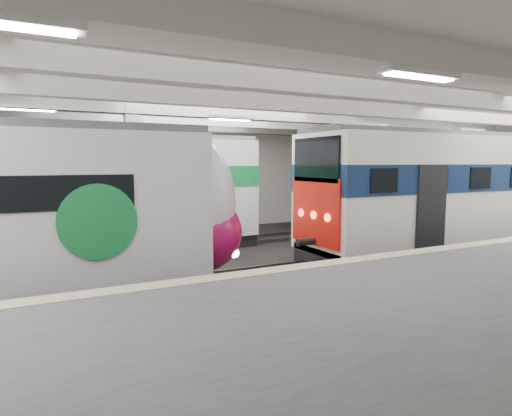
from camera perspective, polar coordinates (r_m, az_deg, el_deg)
station_hall at (r=11.15m, az=4.24°, el=4.92°), size 36.00×24.00×5.75m
older_rer at (r=18.58m, az=25.71°, el=2.19°), size 13.94×3.08×4.58m
far_train at (r=16.86m, az=-23.90°, el=1.74°), size 14.31×3.24×4.54m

